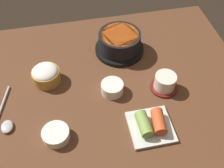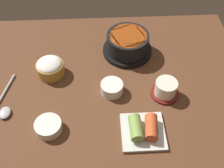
% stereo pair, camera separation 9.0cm
% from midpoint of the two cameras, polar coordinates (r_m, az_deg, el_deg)
% --- Properties ---
extents(dining_table, '(1.00, 0.76, 0.02)m').
position_cam_midpoint_polar(dining_table, '(0.95, -4.17, -1.01)').
color(dining_table, '#56331E').
rests_on(dining_table, ground).
extents(stone_pot, '(0.18, 0.18, 0.08)m').
position_cam_midpoint_polar(stone_pot, '(1.03, -0.96, 8.41)').
color(stone_pot, black).
rests_on(stone_pot, dining_table).
extents(rice_bowl, '(0.09, 0.09, 0.06)m').
position_cam_midpoint_polar(rice_bowl, '(0.97, -16.12, 1.76)').
color(rice_bowl, '#B78C38').
rests_on(rice_bowl, dining_table).
extents(tea_cup_with_saucer, '(0.09, 0.09, 0.06)m').
position_cam_midpoint_polar(tea_cup_with_saucer, '(0.92, 8.11, 0.15)').
color(tea_cup_with_saucer, maroon).
rests_on(tea_cup_with_saucer, dining_table).
extents(banchan_cup_center, '(0.07, 0.07, 0.04)m').
position_cam_midpoint_polar(banchan_cup_center, '(0.91, -2.81, -0.92)').
color(banchan_cup_center, white).
rests_on(banchan_cup_center, dining_table).
extents(kimchi_plate, '(0.13, 0.13, 0.05)m').
position_cam_midpoint_polar(kimchi_plate, '(0.83, 4.95, -8.55)').
color(kimchi_plate, silver).
rests_on(kimchi_plate, dining_table).
extents(side_bowl_near, '(0.08, 0.08, 0.03)m').
position_cam_midpoint_polar(side_bowl_near, '(0.84, -14.61, -10.23)').
color(side_bowl_near, white).
rests_on(side_bowl_near, dining_table).
extents(spoon, '(0.06, 0.19, 0.01)m').
position_cam_midpoint_polar(spoon, '(0.93, -23.84, -6.94)').
color(spoon, '#B7B7BC').
rests_on(spoon, dining_table).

